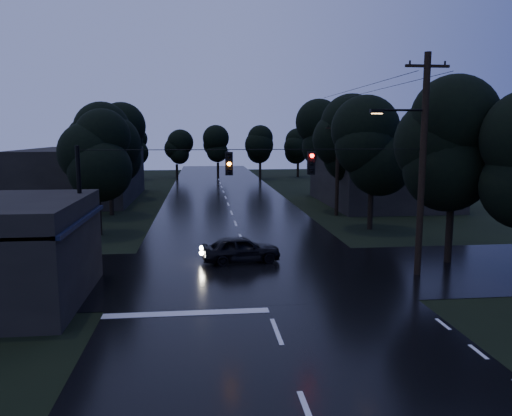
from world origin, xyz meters
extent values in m
cube|color=black|center=(0.00, 30.00, 0.00)|extent=(12.00, 120.00, 0.02)
cube|color=black|center=(0.00, 12.00, 0.00)|extent=(60.00, 9.00, 0.02)
cube|color=black|center=(-10.00, 9.00, 3.20)|extent=(6.00, 7.00, 0.12)
cube|color=black|center=(-7.00, 9.00, 3.20)|extent=(0.30, 7.00, 0.15)
cylinder|color=black|center=(-7.20, 6.00, 1.50)|extent=(0.10, 0.10, 3.00)
cylinder|color=black|center=(-7.20, 12.00, 1.50)|extent=(0.10, 0.10, 3.00)
cube|color=#F7AB62|center=(-7.05, 7.50, 2.50)|extent=(0.06, 1.60, 0.50)
cube|color=#F7AB62|center=(-7.05, 10.20, 2.50)|extent=(0.06, 1.20, 0.50)
cube|color=black|center=(14.00, 34.00, 2.20)|extent=(10.00, 14.00, 4.40)
cube|color=black|center=(-14.00, 40.00, 2.50)|extent=(10.00, 16.00, 5.00)
cylinder|color=black|center=(7.50, 11.00, 5.00)|extent=(0.30, 0.30, 10.00)
cube|color=black|center=(7.50, 11.00, 9.40)|extent=(2.00, 0.12, 0.12)
cylinder|color=black|center=(6.40, 11.00, 7.50)|extent=(2.20, 0.10, 0.10)
cube|color=black|center=(5.30, 11.00, 7.45)|extent=(0.60, 0.25, 0.18)
cube|color=#FFB266|center=(5.30, 11.00, 7.35)|extent=(0.45, 0.18, 0.03)
cylinder|color=black|center=(8.30, 28.00, 3.75)|extent=(0.30, 0.30, 7.50)
cube|color=black|center=(8.30, 28.00, 6.90)|extent=(2.00, 0.12, 0.12)
cylinder|color=black|center=(-7.50, 11.00, 3.00)|extent=(0.18, 0.18, 6.00)
cylinder|color=black|center=(0.00, 11.00, 5.80)|extent=(15.00, 0.03, 0.03)
cube|color=black|center=(-1.20, 11.00, 5.20)|extent=(0.32, 0.25, 1.00)
sphere|color=orange|center=(-1.20, 10.85, 5.20)|extent=(0.18, 0.18, 0.18)
cube|color=black|center=(2.40, 11.00, 5.20)|extent=(0.32, 0.25, 1.00)
sphere|color=#FF0C07|center=(2.40, 10.85, 5.20)|extent=(0.18, 0.18, 0.18)
cylinder|color=black|center=(10.00, 13.00, 1.40)|extent=(0.36, 0.36, 2.80)
sphere|color=black|center=(10.00, 13.00, 4.80)|extent=(4.48, 4.48, 4.48)
sphere|color=black|center=(10.00, 13.00, 6.00)|extent=(4.48, 4.48, 4.48)
sphere|color=black|center=(10.00, 13.00, 7.20)|extent=(4.48, 4.48, 4.48)
cylinder|color=black|center=(-9.00, 22.00, 1.22)|extent=(0.36, 0.36, 2.45)
sphere|color=black|center=(-9.00, 22.00, 4.20)|extent=(3.92, 3.92, 3.92)
sphere|color=black|center=(-9.00, 22.00, 5.25)|extent=(3.92, 3.92, 3.92)
sphere|color=black|center=(-9.00, 22.00, 6.30)|extent=(3.92, 3.92, 3.92)
cylinder|color=black|center=(-9.60, 30.00, 1.31)|extent=(0.36, 0.36, 2.62)
sphere|color=black|center=(-9.60, 30.00, 4.50)|extent=(4.20, 4.20, 4.20)
sphere|color=black|center=(-9.60, 30.00, 5.62)|extent=(4.20, 4.20, 4.20)
sphere|color=black|center=(-9.60, 30.00, 6.75)|extent=(4.20, 4.20, 4.20)
cylinder|color=black|center=(-10.20, 40.00, 1.40)|extent=(0.36, 0.36, 2.80)
sphere|color=black|center=(-10.20, 40.00, 4.80)|extent=(4.48, 4.48, 4.48)
sphere|color=black|center=(-10.20, 40.00, 6.00)|extent=(4.48, 4.48, 4.48)
sphere|color=black|center=(-10.20, 40.00, 7.20)|extent=(4.48, 4.48, 4.48)
cylinder|color=black|center=(9.00, 22.00, 1.31)|extent=(0.36, 0.36, 2.62)
sphere|color=black|center=(9.00, 22.00, 4.50)|extent=(4.20, 4.20, 4.20)
sphere|color=black|center=(9.00, 22.00, 5.62)|extent=(4.20, 4.20, 4.20)
sphere|color=black|center=(9.00, 22.00, 6.75)|extent=(4.20, 4.20, 4.20)
cylinder|color=black|center=(9.60, 30.00, 1.40)|extent=(0.36, 0.36, 2.80)
sphere|color=black|center=(9.60, 30.00, 4.80)|extent=(4.48, 4.48, 4.48)
sphere|color=black|center=(9.60, 30.00, 6.00)|extent=(4.48, 4.48, 4.48)
sphere|color=black|center=(9.60, 30.00, 7.20)|extent=(4.48, 4.48, 4.48)
cylinder|color=black|center=(10.20, 40.00, 1.49)|extent=(0.36, 0.36, 2.97)
sphere|color=black|center=(10.20, 40.00, 5.10)|extent=(4.76, 4.76, 4.76)
sphere|color=black|center=(10.20, 40.00, 6.38)|extent=(4.76, 4.76, 4.76)
sphere|color=black|center=(10.20, 40.00, 7.65)|extent=(4.76, 4.76, 4.76)
imported|color=black|center=(-0.45, 14.16, 0.68)|extent=(4.17, 2.13, 1.36)
camera|label=1|loc=(-2.37, -10.48, 6.48)|focal=35.00mm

